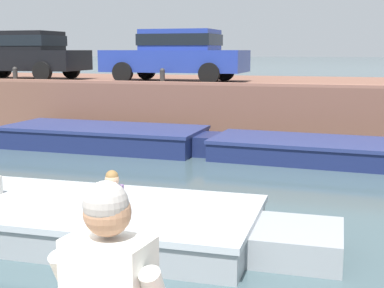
{
  "coord_description": "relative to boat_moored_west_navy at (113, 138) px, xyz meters",
  "views": [
    {
      "loc": [
        1.97,
        -2.43,
        2.48
      ],
      "look_at": [
        0.13,
        4.06,
        1.29
      ],
      "focal_mm": 50.0,
      "sensor_mm": 36.0,
      "label": 1
    }
  ],
  "objects": [
    {
      "name": "ground_plane",
      "position": [
        3.66,
        -4.19,
        -0.28
      ],
      "size": [
        400.0,
        400.0,
        0.0
      ],
      "primitive_type": "plane",
      "color": "#3D5156"
    },
    {
      "name": "far_quay_wall",
      "position": [
        3.66,
        4.61,
        0.49
      ],
      "size": [
        60.0,
        6.0,
        1.54
      ],
      "primitive_type": "cube",
      "color": "brown",
      "rests_on": "ground"
    },
    {
      "name": "far_wall_coping",
      "position": [
        3.66,
        1.73,
        1.3
      ],
      "size": [
        60.0,
        0.24,
        0.08
      ],
      "primitive_type": "cube",
      "color": "#925F4C",
      "rests_on": "far_quay_wall"
    },
    {
      "name": "boat_moored_west_navy",
      "position": [
        0.0,
        0.0,
        0.0
      ],
      "size": [
        6.16,
        2.2,
        0.56
      ],
      "color": "navy",
      "rests_on": "ground"
    },
    {
      "name": "boat_moored_central_navy",
      "position": [
        5.86,
        -0.25,
        -0.04
      ],
      "size": [
        6.87,
        2.36,
        0.48
      ],
      "color": "navy",
      "rests_on": "ground"
    },
    {
      "name": "motorboat_passing",
      "position": [
        2.19,
        -6.13,
        -0.05
      ],
      "size": [
        6.64,
        2.19,
        0.93
      ],
      "color": "#93999E",
      "rests_on": "ground"
    },
    {
      "name": "car_leftmost_black",
      "position": [
        -4.52,
        3.05,
        2.11
      ],
      "size": [
        4.31,
        1.99,
        1.54
      ],
      "color": "black",
      "rests_on": "far_quay_wall"
    },
    {
      "name": "car_left_inner_blue",
      "position": [
        0.78,
        3.05,
        2.11
      ],
      "size": [
        4.27,
        2.09,
        1.54
      ],
      "color": "#233893",
      "rests_on": "far_quay_wall"
    },
    {
      "name": "mooring_bollard_west",
      "position": [
        -4.02,
        1.86,
        1.5
      ],
      "size": [
        0.15,
        0.15,
        0.45
      ],
      "color": "#2D2B28",
      "rests_on": "far_quay_wall"
    },
    {
      "name": "mooring_bollard_mid",
      "position": [
        0.72,
        1.86,
        1.5
      ],
      "size": [
        0.15,
        0.15,
        0.45
      ],
      "color": "#2D2B28",
      "rests_on": "far_quay_wall"
    }
  ]
}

